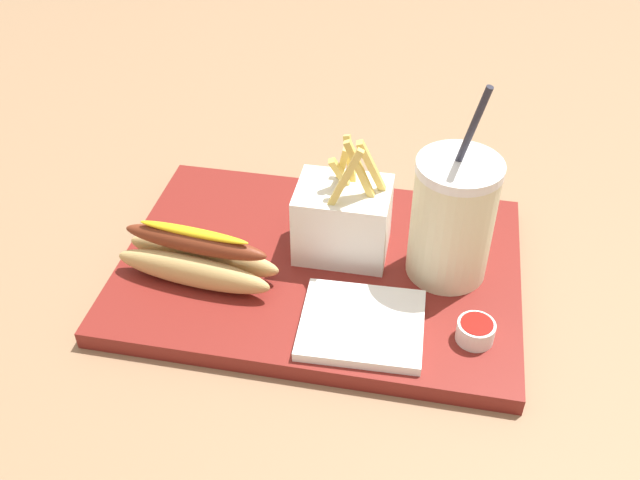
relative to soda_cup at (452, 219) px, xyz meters
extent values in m
cube|color=#8C6B4C|center=(-0.14, -0.01, -0.10)|extent=(2.40, 2.40, 0.02)
cube|color=maroon|center=(-0.14, -0.01, -0.08)|extent=(0.43, 0.30, 0.02)
cylinder|color=beige|center=(0.00, 0.00, -0.01)|extent=(0.08, 0.08, 0.13)
cylinder|color=white|center=(0.00, 0.00, 0.06)|extent=(0.09, 0.09, 0.01)
cylinder|color=#262633|center=(0.01, 0.00, 0.11)|extent=(0.03, 0.02, 0.09)
cube|color=white|center=(-0.11, 0.01, -0.03)|extent=(0.10, 0.08, 0.08)
cube|color=#E5C660|center=(-0.11, -0.01, 0.04)|extent=(0.04, 0.01, 0.08)
cube|color=#E5C660|center=(-0.12, 0.02, 0.02)|extent=(0.03, 0.03, 0.07)
cube|color=#E5C660|center=(-0.11, 0.03, 0.03)|extent=(0.02, 0.03, 0.07)
cube|color=#E5C660|center=(-0.12, 0.03, 0.03)|extent=(0.02, 0.03, 0.06)
cube|color=#E5C660|center=(-0.08, 0.01, 0.04)|extent=(0.04, 0.03, 0.08)
cube|color=#E5C660|center=(-0.09, 0.01, 0.03)|extent=(0.04, 0.01, 0.09)
ellipsoid|color=tan|center=(-0.26, -0.07, -0.05)|extent=(0.17, 0.05, 0.04)
ellipsoid|color=tan|center=(-0.26, -0.05, -0.05)|extent=(0.17, 0.05, 0.04)
ellipsoid|color=maroon|center=(-0.26, -0.06, -0.02)|extent=(0.16, 0.04, 0.02)
ellipsoid|color=gold|center=(-0.26, -0.06, -0.01)|extent=(0.12, 0.03, 0.01)
cylinder|color=white|center=(0.03, -0.10, -0.06)|extent=(0.04, 0.04, 0.02)
cylinder|color=#B2140F|center=(0.03, -0.10, -0.05)|extent=(0.03, 0.03, 0.01)
cylinder|color=white|center=(0.01, 0.07, -0.06)|extent=(0.03, 0.03, 0.02)
cylinder|color=#B2140F|center=(0.01, 0.07, -0.05)|extent=(0.03, 0.03, 0.01)
cube|color=white|center=(-0.08, -0.10, -0.06)|extent=(0.12, 0.11, 0.01)
camera|label=1|loc=(-0.02, -0.59, 0.44)|focal=39.77mm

